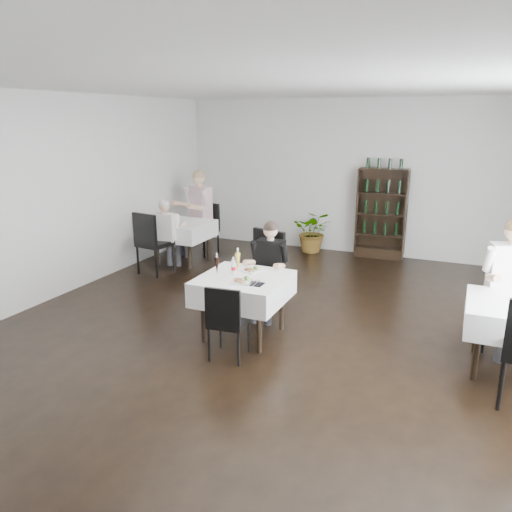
{
  "coord_description": "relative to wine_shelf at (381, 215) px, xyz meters",
  "views": [
    {
      "loc": [
        2.14,
        -5.23,
        2.64
      ],
      "look_at": [
        -0.22,
        0.2,
        0.99
      ],
      "focal_mm": 35.0,
      "sensor_mm": 36.0,
      "label": 1
    }
  ],
  "objects": [
    {
      "name": "right_chair_far",
      "position": [
        2.04,
        -3.36,
        -0.27
      ],
      "size": [
        0.47,
        0.47,
        1.01
      ],
      "color": "black",
      "rests_on": "ground"
    },
    {
      "name": "room_shell",
      "position": [
        -0.6,
        -4.31,
        0.65
      ],
      "size": [
        9.0,
        9.0,
        9.0
      ],
      "color": "black",
      "rests_on": "ground"
    },
    {
      "name": "coke_bottle",
      "position": [
        -1.06,
        -4.27,
        0.01
      ],
      "size": [
        0.06,
        0.06,
        0.22
      ],
      "color": "silver",
      "rests_on": "main_table"
    },
    {
      "name": "left_chair_far",
      "position": [
        -3.22,
        -1.06,
        -0.27
      ],
      "size": [
        0.56,
        0.56,
        1.0
      ],
      "color": "black",
      "rests_on": "ground"
    },
    {
      "name": "pilsner_lager",
      "position": [
        -1.04,
        -4.17,
        0.05
      ],
      "size": [
        0.07,
        0.07,
        0.31
      ],
      "color": "gold",
      "rests_on": "main_table"
    },
    {
      "name": "left_table",
      "position": [
        -3.3,
        -1.81,
        -0.23
      ],
      "size": [
        0.98,
        0.98,
        0.77
      ],
      "color": "black",
      "rests_on": "ground"
    },
    {
      "name": "wine_shelf",
      "position": [
        0.0,
        0.0,
        0.0
      ],
      "size": [
        0.9,
        0.28,
        1.75
      ],
      "color": "black",
      "rests_on": "ground"
    },
    {
      "name": "main_table",
      "position": [
        -0.9,
        -4.31,
        -0.23
      ],
      "size": [
        1.03,
        1.03,
        0.77
      ],
      "color": "black",
      "rests_on": "ground"
    },
    {
      "name": "plate_near",
      "position": [
        -0.83,
        -4.51,
        -0.06
      ],
      "size": [
        0.27,
        0.27,
        0.07
      ],
      "color": "white",
      "rests_on": "main_table"
    },
    {
      "name": "diner_right_far",
      "position": [
        2.05,
        -3.5,
        0.06
      ],
      "size": [
        0.65,
        0.68,
        1.56
      ],
      "color": "#3A3940",
      "rests_on": "ground"
    },
    {
      "name": "main_chair_far",
      "position": [
        -0.99,
        -3.5,
        -0.19
      ],
      "size": [
        0.65,
        0.66,
        1.15
      ],
      "color": "black",
      "rests_on": "ground"
    },
    {
      "name": "diner_left_far",
      "position": [
        -3.38,
        -1.15,
        0.11
      ],
      "size": [
        0.74,
        0.78,
        1.66
      ],
      "color": "#3A3940",
      "rests_on": "ground"
    },
    {
      "name": "potted_tree",
      "position": [
        -1.3,
        -0.11,
        -0.42
      ],
      "size": [
        0.87,
        0.78,
        0.85
      ],
      "primitive_type": "imported",
      "rotation": [
        0.0,
        0.0,
        0.17
      ],
      "color": "#2B6021",
      "rests_on": "ground"
    },
    {
      "name": "diner_main",
      "position": [
        -0.84,
        -3.64,
        -0.08
      ],
      "size": [
        0.5,
        0.5,
        1.32
      ],
      "color": "#3A3940",
      "rests_on": "ground"
    },
    {
      "name": "main_chair_near",
      "position": [
        -0.8,
        -4.98,
        -0.35
      ],
      "size": [
        0.44,
        0.44,
        0.88
      ],
      "color": "black",
      "rests_on": "ground"
    },
    {
      "name": "plate_far",
      "position": [
        -0.9,
        -4.08,
        -0.06
      ],
      "size": [
        0.27,
        0.27,
        0.07
      ],
      "color": "white",
      "rests_on": "main_table"
    },
    {
      "name": "left_chair_near",
      "position": [
        -3.41,
        -2.66,
        -0.22
      ],
      "size": [
        0.57,
        0.57,
        1.09
      ],
      "color": "black",
      "rests_on": "ground"
    },
    {
      "name": "napkin_cutlery",
      "position": [
        -0.66,
        -4.52,
        -0.07
      ],
      "size": [
        0.21,
        0.23,
        0.02
      ],
      "color": "black",
      "rests_on": "main_table"
    },
    {
      "name": "pilsner_dark",
      "position": [
        -1.23,
        -4.36,
        0.04
      ],
      "size": [
        0.06,
        0.06,
        0.28
      ],
      "color": "black",
      "rests_on": "main_table"
    },
    {
      "name": "diner_left_near",
      "position": [
        -3.31,
        -2.32,
        -0.1
      ],
      "size": [
        0.52,
        0.53,
        1.29
      ],
      "color": "#3A3940",
      "rests_on": "ground"
    }
  ]
}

